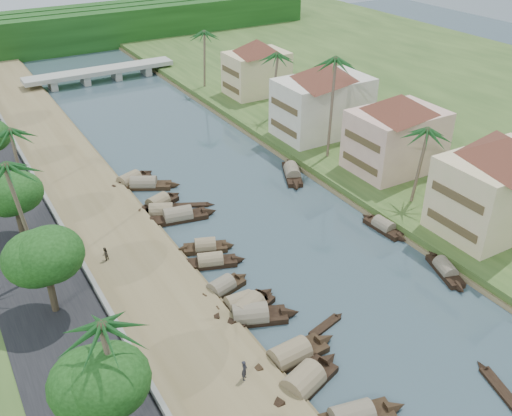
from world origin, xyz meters
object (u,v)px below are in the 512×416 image
person_near (244,370)px  bridge (100,72)px  building_near (499,183)px  sampan_1 (303,384)px

person_near → bridge: bearing=30.4°
bridge → building_near: building_near is taller
building_near → sampan_1: building_near is taller
bridge → person_near: size_ratio=15.93×
bridge → building_near: (18.99, -74.00, 4.66)m
building_near → person_near: 33.43m
person_near → sampan_1: bearing=-82.5°
sampan_1 → person_near: bearing=129.0°
building_near → bridge: bearing=104.4°
sampan_1 → person_near: size_ratio=5.12×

